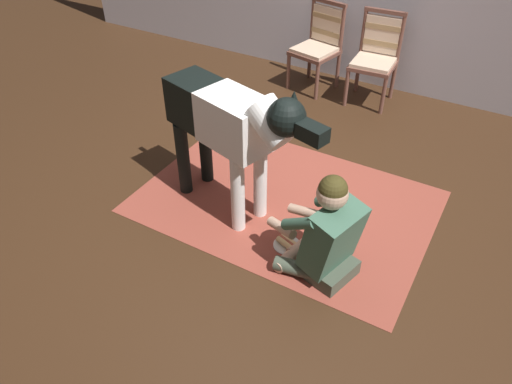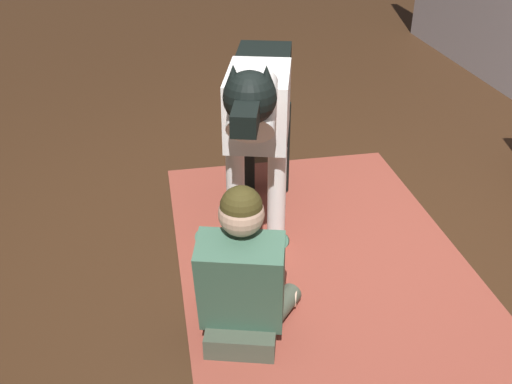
% 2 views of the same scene
% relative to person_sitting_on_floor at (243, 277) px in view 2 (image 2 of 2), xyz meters
% --- Properties ---
extents(ground_plane, '(15.23, 15.23, 0.00)m').
position_rel_person_sitting_on_floor_xyz_m(ground_plane, '(-0.70, 0.43, -0.35)').
color(ground_plane, '#3A2314').
extents(area_rug, '(2.41, 1.69, 0.01)m').
position_rel_person_sitting_on_floor_xyz_m(area_rug, '(-0.59, 0.56, -0.34)').
color(area_rug, brown).
rests_on(area_rug, ground).
extents(person_sitting_on_floor, '(0.71, 0.58, 0.85)m').
position_rel_person_sitting_on_floor_xyz_m(person_sitting_on_floor, '(0.00, 0.00, 0.00)').
color(person_sitting_on_floor, '#444D3E').
rests_on(person_sitting_on_floor, ground).
extents(large_dog, '(1.60, 0.60, 1.26)m').
position_rel_person_sitting_on_floor_xyz_m(large_dog, '(-0.93, 0.26, 0.47)').
color(large_dog, white).
rests_on(large_dog, ground).
extents(hot_dog_on_plate, '(0.21, 0.21, 0.06)m').
position_rel_person_sitting_on_floor_xyz_m(hot_dog_on_plate, '(-0.33, 0.09, -0.32)').
color(hot_dog_on_plate, silver).
rests_on(hot_dog_on_plate, ground).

